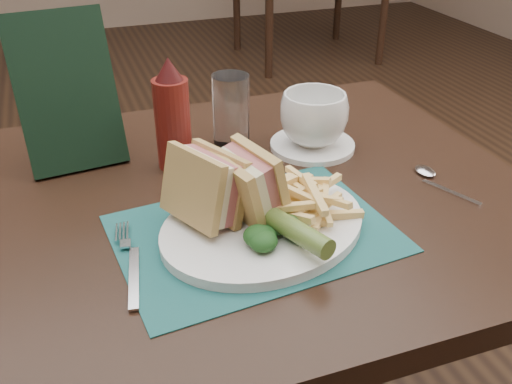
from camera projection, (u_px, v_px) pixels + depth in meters
floor at (191, 328)px, 1.68m from camera, size 7.00×7.00×0.00m
wall_back at (84, 30)px, 4.51m from camera, size 6.00×0.00×6.00m
table_main at (244, 361)px, 1.08m from camera, size 0.90×0.75×0.75m
table_bg_right at (308, 0)px, 3.74m from camera, size 0.90×0.75×0.75m
placemat at (254, 233)px, 0.79m from camera, size 0.39×0.30×0.00m
plate at (263, 226)px, 0.79m from camera, size 0.36×0.32×0.01m
sandwich_half_a at (192, 191)px, 0.75m from camera, size 0.12×0.13×0.11m
sandwich_half_b at (236, 188)px, 0.76m from camera, size 0.10×0.12×0.10m
kale_garnish at (280, 234)px, 0.73m from camera, size 0.11×0.08×0.03m
pickle_spear at (294, 230)px, 0.73m from camera, size 0.07×0.12×0.03m
fries_pile at (302, 194)px, 0.80m from camera, size 0.18×0.20×0.05m
fork at (130, 260)px, 0.72m from camera, size 0.06×0.17×0.01m
spoon at (442, 183)px, 0.90m from camera, size 0.09×0.15×0.01m
saucer at (312, 145)px, 1.01m from camera, size 0.20×0.20×0.01m
coffee_cup at (314, 119)px, 0.99m from camera, size 0.16×0.16×0.09m
drinking_glass at (231, 111)px, 0.99m from camera, size 0.08×0.08×0.13m
ketchup_bottle at (172, 114)px, 0.91m from camera, size 0.07×0.07×0.19m
check_presenter at (66, 92)px, 0.91m from camera, size 0.17×0.11×0.25m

